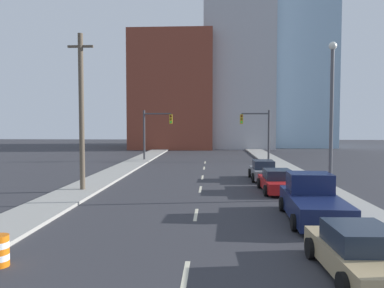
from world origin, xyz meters
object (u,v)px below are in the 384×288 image
at_px(traffic_signal_left, 152,129).
at_px(sedan_red, 278,182).
at_px(sedan_tan, 360,253).
at_px(street_lamp, 332,110).
at_px(sedan_gray, 263,171).
at_px(traffic_signal_right, 260,129).
at_px(pickup_truck_navy, 313,201).
at_px(utility_pole_left_mid, 81,111).

height_order(traffic_signal_left, sedan_red, traffic_signal_left).
bearing_deg(sedan_red, sedan_tan, -90.97).
relative_size(street_lamp, sedan_tan, 1.95).
height_order(street_lamp, sedan_gray, street_lamp).
distance_m(traffic_signal_right, pickup_truck_navy, 26.48).
relative_size(traffic_signal_right, sedan_tan, 1.30).
bearing_deg(traffic_signal_left, traffic_signal_right, 0.00).
bearing_deg(street_lamp, sedan_gray, 109.97).
xyz_separation_m(traffic_signal_left, sedan_red, (11.07, -19.43, -3.10)).
relative_size(sedan_tan, sedan_gray, 1.05).
height_order(sedan_red, sedan_gray, sedan_gray).
bearing_deg(traffic_signal_right, street_lamp, -87.14).
height_order(utility_pole_left_mid, street_lamp, utility_pole_left_mid).
bearing_deg(street_lamp, utility_pole_left_mid, 173.05).
height_order(traffic_signal_left, traffic_signal_right, same).
bearing_deg(traffic_signal_right, traffic_signal_left, 180.00).
bearing_deg(sedan_red, traffic_signal_right, 84.87).
bearing_deg(utility_pole_left_mid, street_lamp, -6.95).
bearing_deg(utility_pole_left_mid, sedan_red, 2.89).
relative_size(utility_pole_left_mid, sedan_gray, 2.30).
distance_m(street_lamp, sedan_tan, 11.87).
xyz_separation_m(traffic_signal_right, sedan_gray, (-1.62, -14.39, -3.06)).
distance_m(pickup_truck_navy, sedan_gray, 11.91).
height_order(traffic_signal_right, sedan_red, traffic_signal_right).
relative_size(traffic_signal_left, traffic_signal_right, 1.00).
xyz_separation_m(sedan_red, sedan_gray, (-0.21, 5.04, 0.04)).
distance_m(utility_pole_left_mid, pickup_truck_navy, 14.75).
xyz_separation_m(traffic_signal_left, pickup_truck_navy, (11.43, -26.29, -2.93)).
bearing_deg(traffic_signal_left, sedan_gray, -52.97).
bearing_deg(traffic_signal_left, sedan_red, -60.32).
height_order(traffic_signal_right, pickup_truck_navy, traffic_signal_right).
distance_m(sedan_red, sedan_gray, 5.04).
distance_m(traffic_signal_right, sedan_red, 19.73).
height_order(sedan_tan, sedan_gray, sedan_gray).
distance_m(traffic_signal_left, pickup_truck_navy, 28.82).
relative_size(utility_pole_left_mid, street_lamp, 1.12).
bearing_deg(street_lamp, pickup_truck_navy, -115.84).
relative_size(pickup_truck_navy, sedan_red, 1.25).
height_order(sedan_tan, sedan_red, sedan_tan).
distance_m(traffic_signal_right, sedan_tan, 32.77).
bearing_deg(utility_pole_left_mid, sedan_gray, 25.05).
bearing_deg(utility_pole_left_mid, pickup_truck_navy, -26.22).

